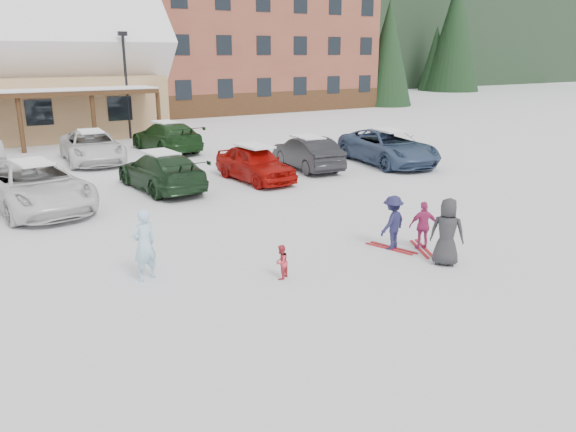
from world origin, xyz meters
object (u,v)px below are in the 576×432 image
parked_car_10 (92,147)px  toddler_red (281,262)px  parked_car_5 (307,153)px  parked_car_3 (161,171)px  parked_car_6 (388,147)px  alpine_hotel (208,9)px  adult_skier (144,245)px  bystander_dark (447,232)px  parked_car_2 (35,186)px  lamp_post (126,79)px  parked_car_11 (167,137)px  child_magenta (423,226)px  parked_car_4 (255,163)px  child_navy (393,223)px

parked_car_10 → toddler_red: bearing=-84.9°
parked_car_5 → parked_car_3: bearing=9.3°
parked_car_3 → parked_car_6: (10.63, -0.45, 0.07)m
alpine_hotel → adult_skier: 41.55m
bystander_dark → parked_car_2: (-7.76, 10.51, -0.04)m
lamp_post → parked_car_11: lamp_post is taller
parked_car_2 → parked_car_11: size_ratio=1.08×
child_magenta → parked_car_11: (-0.60, 18.07, 0.12)m
toddler_red → parked_car_3: (0.54, 9.79, 0.30)m
parked_car_6 → parked_car_11: 11.44m
parked_car_10 → parked_car_5: bearing=-36.5°
toddler_red → parked_car_4: bearing=-147.3°
parked_car_4 → parked_car_10: size_ratio=0.79×
child_navy → parked_car_10: (-3.94, 16.49, 0.02)m
parked_car_3 → parked_car_6: 10.64m
parked_car_3 → parked_car_5: size_ratio=1.12×
parked_car_6 → adult_skier: bearing=-143.5°
child_magenta → parked_car_10: size_ratio=0.24×
alpine_hotel → parked_car_2: bearing=-122.9°
parked_car_5 → lamp_post: bearing=-66.9°
bystander_dark → parked_car_2: size_ratio=0.29×
parked_car_6 → parked_car_10: parked_car_6 is taller
parked_car_11 → parked_car_4: bearing=88.5°
parked_car_2 → parked_car_10: parked_car_2 is taller
adult_skier → bystander_dark: adult_skier is taller
bystander_dark → parked_car_3: (-3.33, 11.06, -0.12)m
lamp_post → bystander_dark: (0.67, -24.66, -2.63)m
parked_car_11 → toddler_red: bearing=72.8°
toddler_red → parked_car_2: (-3.89, 9.24, 0.38)m
parked_car_11 → child_navy: bearing=83.9°
child_navy → parked_car_2: 11.63m
parked_car_4 → parked_car_5: 3.21m
parked_car_6 → lamp_post: bearing=126.5°
child_navy → parked_car_5: bearing=-128.9°
lamp_post → parked_car_10: (-3.64, -6.64, -2.72)m
lamp_post → parked_car_4: 14.38m
lamp_post → toddler_red: size_ratio=7.62×
lamp_post → bystander_dark: lamp_post is taller
child_navy → parked_car_6: size_ratio=0.26×
alpine_hotel → parked_car_11: 24.71m
parked_car_2 → parked_car_5: parked_car_2 is taller
toddler_red → parked_car_6: size_ratio=0.14×
child_navy → parked_car_3: 9.98m
parked_car_2 → parked_car_4: bearing=-8.1°
child_magenta → parked_car_11: size_ratio=0.25×
parked_car_11 → parked_car_2: bearing=43.3°
parked_car_6 → parked_car_10: (-11.60, 7.41, -0.04)m
parked_car_11 → bystander_dark: bearing=85.0°
parked_car_6 → parked_car_11: bearing=138.6°
lamp_post → parked_car_2: 16.05m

